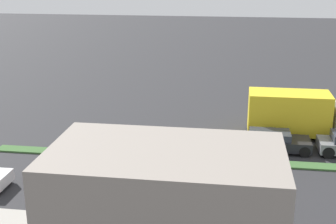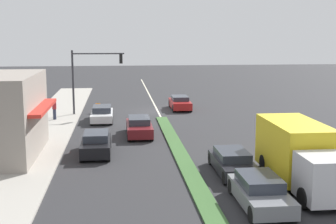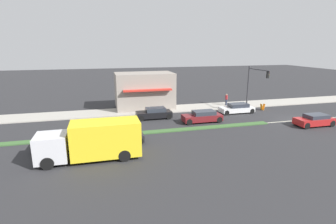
{
  "view_description": "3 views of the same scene",
  "coord_description": "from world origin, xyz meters",
  "px_view_note": "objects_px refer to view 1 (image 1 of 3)",
  "views": [
    {
      "loc": [
        24.51,
        17.92,
        10.55
      ],
      "look_at": [
        -1.78,
        14.07,
        2.25
      ],
      "focal_mm": 50.0,
      "sensor_mm": 36.0,
      "label": 1
    },
    {
      "loc": [
        3.62,
        43.21,
        7.18
      ],
      "look_at": [
        0.43,
        13.41,
        2.11
      ],
      "focal_mm": 50.0,
      "sensor_mm": 36.0,
      "label": 2
    },
    {
      "loc": [
        -24.35,
        21.64,
        8.34
      ],
      "look_at": [
        0.03,
        15.25,
        1.99
      ],
      "focal_mm": 28.0,
      "sensor_mm": 36.0,
      "label": 3
    }
  ],
  "objects_px": {
    "suv_black": "(180,189)",
    "sedan_maroon": "(95,160)",
    "sedan_dark": "(272,141)",
    "delivery_truck": "(303,114)"
  },
  "relations": [
    {
      "from": "sedan_maroon",
      "to": "suv_black",
      "type": "bearing_deg",
      "value": 60.52
    },
    {
      "from": "suv_black",
      "to": "delivery_truck",
      "type": "bearing_deg",
      "value": 146.13
    },
    {
      "from": "sedan_dark",
      "to": "suv_black",
      "type": "distance_m",
      "value": 8.58
    },
    {
      "from": "sedan_dark",
      "to": "suv_black",
      "type": "xyz_separation_m",
      "value": [
        7.2,
        -4.66,
        0.06
      ]
    },
    {
      "from": "suv_black",
      "to": "sedan_maroon",
      "type": "distance_m",
      "value": 5.69
    },
    {
      "from": "sedan_dark",
      "to": "suv_black",
      "type": "bearing_deg",
      "value": -32.92
    },
    {
      "from": "delivery_truck",
      "to": "suv_black",
      "type": "bearing_deg",
      "value": -33.87
    },
    {
      "from": "sedan_dark",
      "to": "sedan_maroon",
      "type": "bearing_deg",
      "value": -65.41
    },
    {
      "from": "sedan_dark",
      "to": "sedan_maroon",
      "type": "distance_m",
      "value": 10.57
    },
    {
      "from": "delivery_truck",
      "to": "sedan_dark",
      "type": "distance_m",
      "value": 3.58
    }
  ]
}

